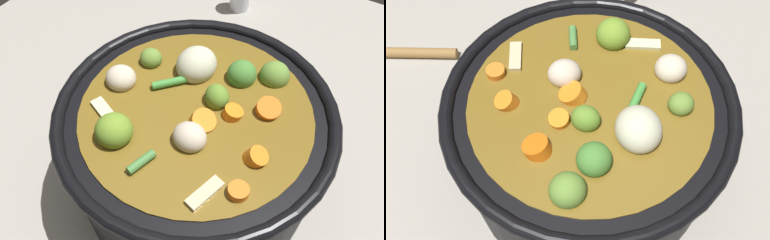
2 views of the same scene
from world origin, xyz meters
TOP-DOWN VIEW (x-y plane):
  - ground_plane at (0.00, 0.00)m, footprint 1.10×1.10m
  - cooking_pot at (0.00, -0.00)m, footprint 0.32×0.32m

SIDE VIEW (x-z plane):
  - ground_plane at x=0.00m, z-range 0.00..0.00m
  - cooking_pot at x=0.00m, z-range -0.01..0.17m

